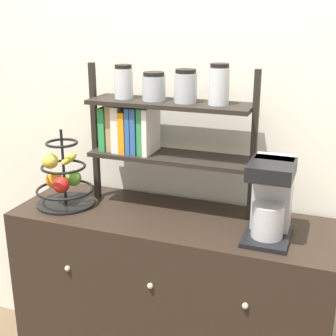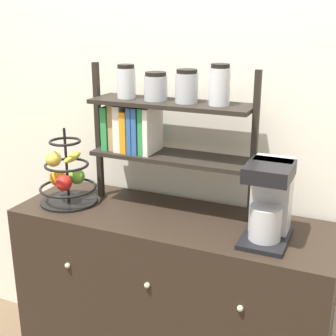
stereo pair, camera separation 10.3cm
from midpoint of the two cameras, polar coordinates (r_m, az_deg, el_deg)
wall_back at (r=2.11m, az=1.54°, el=6.92°), size 7.00×0.05×2.60m
sideboard at (r=2.21m, az=-1.06°, el=-16.68°), size 1.37×0.47×0.90m
coffee_maker at (r=1.80m, az=10.84°, el=-3.63°), size 0.17×0.24×0.31m
fruit_stand at (r=2.14m, az=-14.02°, el=-1.39°), size 0.26×0.26×0.35m
shelf_hutch at (r=1.99m, az=-3.12°, el=6.03°), size 0.74×0.20×0.63m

